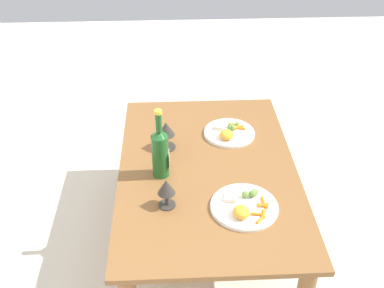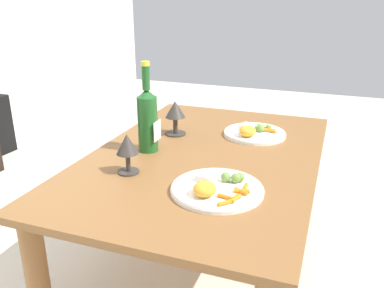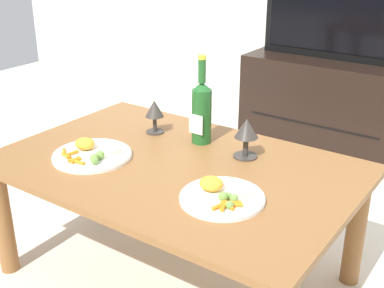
{
  "view_description": "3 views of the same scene",
  "coord_description": "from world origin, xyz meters",
  "px_view_note": "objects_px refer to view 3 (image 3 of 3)",
  "views": [
    {
      "loc": [
        -1.69,
        0.15,
        1.81
      ],
      "look_at": [
        0.05,
        0.07,
        0.58
      ],
      "focal_mm": 43.45,
      "sensor_mm": 36.0,
      "label": 1
    },
    {
      "loc": [
        -1.34,
        -0.44,
        1.05
      ],
      "look_at": [
        -0.05,
        0.03,
        0.53
      ],
      "focal_mm": 38.0,
      "sensor_mm": 36.0,
      "label": 2
    },
    {
      "loc": [
        0.97,
        -1.29,
        1.23
      ],
      "look_at": [
        0.03,
        0.06,
        0.54
      ],
      "focal_mm": 47.6,
      "sensor_mm": 36.0,
      "label": 3
    }
  ],
  "objects_px": {
    "dining_table": "(176,182)",
    "tv_stand": "(328,99)",
    "wine_bottle": "(202,110)",
    "dinner_plate_right": "(222,196)",
    "dinner_plate_left": "(92,154)",
    "tv_screen": "(338,7)",
    "goblet_right": "(246,131)",
    "goblet_left": "(154,111)"
  },
  "relations": [
    {
      "from": "goblet_left",
      "to": "dinner_plate_right",
      "type": "distance_m",
      "value": 0.61
    },
    {
      "from": "goblet_left",
      "to": "tv_screen",
      "type": "bearing_deg",
      "value": 83.5
    },
    {
      "from": "goblet_right",
      "to": "dinner_plate_left",
      "type": "bearing_deg",
      "value": -144.67
    },
    {
      "from": "goblet_right",
      "to": "dinner_plate_left",
      "type": "height_order",
      "value": "goblet_right"
    },
    {
      "from": "wine_bottle",
      "to": "dinner_plate_left",
      "type": "height_order",
      "value": "wine_bottle"
    },
    {
      "from": "tv_screen",
      "to": "dinner_plate_right",
      "type": "xyz_separation_m",
      "value": [
        0.34,
        -1.82,
        -0.33
      ]
    },
    {
      "from": "goblet_left",
      "to": "goblet_right",
      "type": "relative_size",
      "value": 0.94
    },
    {
      "from": "tv_stand",
      "to": "dinner_plate_right",
      "type": "bearing_deg",
      "value": -79.29
    },
    {
      "from": "dining_table",
      "to": "tv_screen",
      "type": "distance_m",
      "value": 1.74
    },
    {
      "from": "dining_table",
      "to": "dinner_plate_left",
      "type": "height_order",
      "value": "dinner_plate_left"
    },
    {
      "from": "tv_screen",
      "to": "wine_bottle",
      "type": "bearing_deg",
      "value": -88.54
    },
    {
      "from": "dinner_plate_right",
      "to": "dinner_plate_left",
      "type": "bearing_deg",
      "value": -179.9
    },
    {
      "from": "tv_screen",
      "to": "dining_table",
      "type": "bearing_deg",
      "value": -87.55
    },
    {
      "from": "tv_stand",
      "to": "dinner_plate_right",
      "type": "relative_size",
      "value": 3.87
    },
    {
      "from": "dining_table",
      "to": "wine_bottle",
      "type": "bearing_deg",
      "value": 99.14
    },
    {
      "from": "goblet_right",
      "to": "goblet_left",
      "type": "bearing_deg",
      "value": 180.0
    },
    {
      "from": "dining_table",
      "to": "goblet_left",
      "type": "xyz_separation_m",
      "value": [
        -0.24,
        0.19,
        0.17
      ]
    },
    {
      "from": "tv_screen",
      "to": "dinner_plate_left",
      "type": "xyz_separation_m",
      "value": [
        -0.2,
        -1.82,
        -0.33
      ]
    },
    {
      "from": "dinner_plate_right",
      "to": "goblet_right",
      "type": "bearing_deg",
      "value": 107.1
    },
    {
      "from": "dining_table",
      "to": "tv_stand",
      "type": "relative_size",
      "value": 1.23
    },
    {
      "from": "dining_table",
      "to": "goblet_right",
      "type": "bearing_deg",
      "value": 47.5
    },
    {
      "from": "wine_bottle",
      "to": "goblet_left",
      "type": "bearing_deg",
      "value": -172.98
    },
    {
      "from": "wine_bottle",
      "to": "dinner_plate_left",
      "type": "relative_size",
      "value": 1.19
    },
    {
      "from": "tv_stand",
      "to": "dinner_plate_right",
      "type": "distance_m",
      "value": 1.87
    },
    {
      "from": "tv_screen",
      "to": "goblet_right",
      "type": "relative_size",
      "value": 6.14
    },
    {
      "from": "dinner_plate_left",
      "to": "tv_stand",
      "type": "bearing_deg",
      "value": 83.58
    },
    {
      "from": "dinner_plate_left",
      "to": "dinner_plate_right",
      "type": "relative_size",
      "value": 1.09
    },
    {
      "from": "dinner_plate_left",
      "to": "dinner_plate_right",
      "type": "bearing_deg",
      "value": 0.1
    },
    {
      "from": "wine_bottle",
      "to": "goblet_right",
      "type": "xyz_separation_m",
      "value": [
        0.21,
        -0.03,
        -0.03
      ]
    },
    {
      "from": "dining_table",
      "to": "dinner_plate_left",
      "type": "distance_m",
      "value": 0.32
    },
    {
      "from": "dining_table",
      "to": "dinner_plate_right",
      "type": "height_order",
      "value": "dinner_plate_right"
    },
    {
      "from": "goblet_right",
      "to": "dinner_plate_left",
      "type": "distance_m",
      "value": 0.56
    },
    {
      "from": "goblet_right",
      "to": "dinner_plate_right",
      "type": "height_order",
      "value": "goblet_right"
    },
    {
      "from": "goblet_right",
      "to": "wine_bottle",
      "type": "bearing_deg",
      "value": 172.98
    },
    {
      "from": "goblet_left",
      "to": "dining_table",
      "type": "bearing_deg",
      "value": -37.97
    },
    {
      "from": "dining_table",
      "to": "tv_stand",
      "type": "distance_m",
      "value": 1.7
    },
    {
      "from": "tv_stand",
      "to": "tv_screen",
      "type": "relative_size",
      "value": 1.12
    },
    {
      "from": "tv_stand",
      "to": "dinner_plate_left",
      "type": "height_order",
      "value": "dinner_plate_left"
    },
    {
      "from": "wine_bottle",
      "to": "dinner_plate_right",
      "type": "distance_m",
      "value": 0.48
    },
    {
      "from": "tv_stand",
      "to": "wine_bottle",
      "type": "height_order",
      "value": "wine_bottle"
    },
    {
      "from": "wine_bottle",
      "to": "goblet_right",
      "type": "relative_size",
      "value": 2.33
    },
    {
      "from": "tv_stand",
      "to": "dinner_plate_right",
      "type": "xyz_separation_m",
      "value": [
        0.34,
        -1.82,
        0.23
      ]
    }
  ]
}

